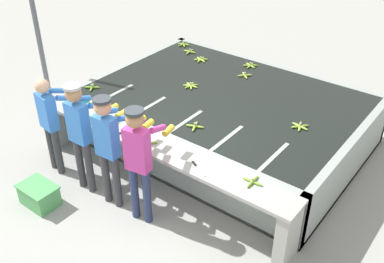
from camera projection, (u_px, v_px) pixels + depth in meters
ground_plane at (145, 200)px, 6.54m from camera, size 80.00×80.00×0.00m
wash_tank at (224, 118)px, 7.67m from camera, size 4.47×3.20×0.87m
work_ledge at (153, 158)px, 6.36m from camera, size 4.47×0.45×0.87m
worker_0 at (51, 118)px, 6.67m from camera, size 0.48×0.73×1.59m
worker_1 at (81, 128)px, 6.23m from camera, size 0.41×0.72×1.72m
worker_2 at (109, 141)px, 5.96m from camera, size 0.44×0.73×1.70m
worker_3 at (139, 155)px, 5.68m from camera, size 0.48×0.75×1.72m
banana_bunch_floating_0 at (300, 126)px, 6.58m from camera, size 0.28×0.28×0.08m
banana_bunch_floating_1 at (190, 52)px, 8.97m from camera, size 0.28×0.28×0.08m
banana_bunch_floating_2 at (191, 86)px, 7.70m from camera, size 0.28×0.28×0.08m
banana_bunch_floating_3 at (184, 44)px, 9.30m from camera, size 0.28×0.28×0.08m
banana_bunch_floating_4 at (250, 65)px, 8.41m from camera, size 0.27×0.28×0.08m
banana_bunch_floating_5 at (245, 75)px, 8.04m from camera, size 0.23×0.23×0.08m
banana_bunch_floating_6 at (201, 59)px, 8.64m from camera, size 0.28×0.28×0.08m
banana_bunch_floating_7 at (195, 126)px, 6.58m from camera, size 0.27×0.27×0.08m
banana_bunch_floating_8 at (92, 87)px, 7.64m from camera, size 0.25×0.25×0.08m
banana_bunch_ledge_0 at (253, 182)px, 5.48m from camera, size 0.28×0.28×0.08m
banana_bunch_ledge_1 at (148, 143)px, 6.19m from camera, size 0.23×0.23×0.08m
knife_0 at (124, 132)px, 6.46m from camera, size 0.16×0.34×0.02m
knife_1 at (197, 166)px, 5.76m from camera, size 0.32×0.19×0.02m
crate at (39, 195)px, 6.38m from camera, size 0.55×0.39×0.32m
support_post_left at (38, 32)px, 7.90m from camera, size 0.09×0.09×3.20m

